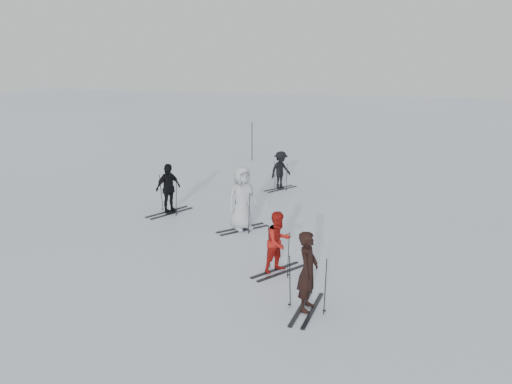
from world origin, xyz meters
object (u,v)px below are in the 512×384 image
Objects in this scene: skier_grey at (242,199)px; skier_red at (279,243)px; skier_uphill_left at (168,189)px; skier_uphill_far at (281,171)px; skier_near_dark at (308,272)px; piste_marker at (252,141)px.

skier_red is at bearing -105.96° from skier_grey.
skier_red is at bearing -102.01° from skier_uphill_left.
skier_grey is 1.30× the size of skier_uphill_far.
skier_near_dark is at bearing -106.69° from skier_grey.
skier_uphill_left is at bearing -87.91° from piste_marker.
skier_near_dark is 16.26m from piste_marker.
piste_marker reaches higher than skier_uphill_far.
piste_marker is (-3.37, 10.49, 0.01)m from skier_grey.
skier_red is at bearing -132.55° from skier_uphill_far.
piste_marker is at bearing 53.79° from skier_red.
skier_uphill_far is (2.74, 4.43, -0.09)m from skier_uphill_left.
skier_near_dark is 1.13× the size of skier_uphill_far.
skier_uphill_far is 6.10m from piste_marker.
skier_grey is (-1.99, 2.74, 0.22)m from skier_red.
skier_grey reaches higher than skier_near_dark.
skier_uphill_far is at bearing -59.52° from piste_marker.
piste_marker reaches higher than skier_near_dark.
skier_uphill_left is 0.86× the size of piste_marker.
skier_near_dark is 1.01× the size of skier_uphill_left.
skier_near_dark is 1.12× the size of skier_red.
skier_uphill_left is 5.21m from skier_uphill_far.
skier_grey is 11.01m from piste_marker.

